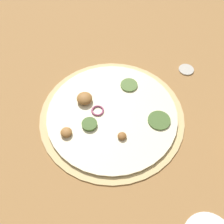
% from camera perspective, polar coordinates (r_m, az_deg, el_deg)
% --- Properties ---
extents(ground_plane, '(3.00, 3.00, 0.00)m').
position_cam_1_polar(ground_plane, '(0.66, 0.00, -0.79)').
color(ground_plane, '#9E703F').
extents(pizza, '(0.36, 0.36, 0.03)m').
position_cam_1_polar(pizza, '(0.65, -0.14, -0.50)').
color(pizza, '#D6B77A').
rests_on(pizza, ground_plane).
extents(loose_cap, '(0.04, 0.04, 0.01)m').
position_cam_1_polar(loose_cap, '(0.78, 15.88, 8.97)').
color(loose_cap, beige).
rests_on(loose_cap, ground_plane).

